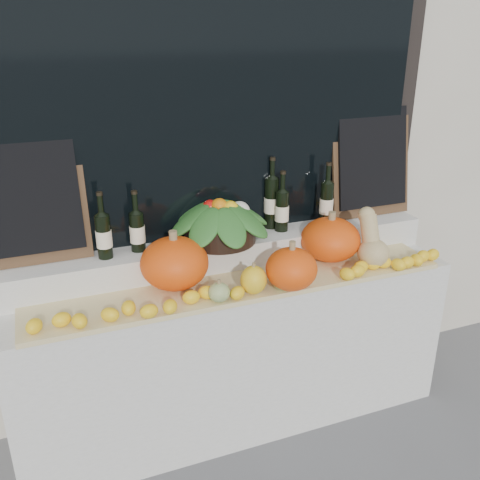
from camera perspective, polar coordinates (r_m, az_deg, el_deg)
name	(u,v)px	position (r m, az deg, el deg)	size (l,w,h in m)	color
display_sill	(235,350)	(2.98, -0.53, -11.64)	(2.30, 0.55, 0.88)	silver
rear_tier	(225,253)	(2.85, -1.64, -1.34)	(2.30, 0.25, 0.16)	silver
straw_bedding	(244,286)	(2.64, 0.39, -4.95)	(2.10, 0.32, 0.03)	tan
pumpkin_left	(175,263)	(2.58, -7.00, -2.47)	(0.33, 0.33, 0.25)	#F8510D
pumpkin_right	(330,239)	(2.90, 9.62, 0.07)	(0.32, 0.32, 0.23)	#F8510D
pumpkin_center	(291,269)	(2.56, 5.50, -3.09)	(0.25, 0.25, 0.21)	#F8510D
butternut_squash	(372,244)	(2.87, 13.87, -0.39)	(0.17, 0.22, 0.30)	tan
decorative_gourds	(264,281)	(2.55, 2.55, -4.41)	(0.56, 0.15, 0.16)	#3E7222
lemon_heap	(252,288)	(2.53, 1.31, -5.14)	(2.20, 0.16, 0.06)	yellow
produce_bowl	(220,220)	(2.75, -2.19, 2.15)	(0.57, 0.57, 0.24)	black
wine_bottle_far_left	(104,236)	(2.63, -14.33, 0.46)	(0.08, 0.08, 0.33)	black
wine_bottle_near_left	(137,231)	(2.68, -10.91, 0.95)	(0.08, 0.08, 0.31)	black
wine_bottle_tall	(272,202)	(2.93, 3.39, 4.04)	(0.08, 0.08, 0.39)	black
wine_bottle_near_right	(282,210)	(2.89, 4.49, 3.18)	(0.08, 0.08, 0.33)	black
wine_bottle_far_right	(326,203)	(3.00, 9.20, 3.90)	(0.08, 0.08, 0.36)	black
chalkboard_left	(29,197)	(2.63, -21.54, 4.32)	(0.50, 0.13, 0.61)	#4C331E
chalkboard_right	(372,161)	(3.17, 13.89, 8.22)	(0.50, 0.13, 0.61)	#4C331E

